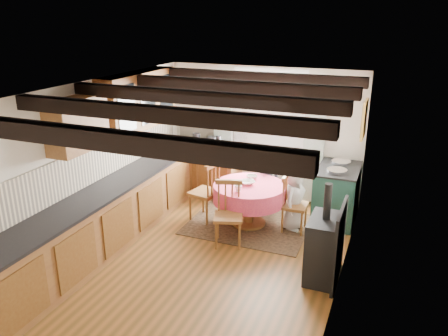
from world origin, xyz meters
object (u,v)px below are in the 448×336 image
at_px(chair_right, 295,204).
at_px(cup, 238,188).
at_px(cast_iron_stove, 325,232).
at_px(child_right, 294,199).
at_px(dining_table, 249,205).
at_px(chair_near, 228,215).
at_px(aga_range, 337,193).
at_px(child_far, 267,179).
at_px(chair_left, 205,190).

xyz_separation_m(chair_right, cup, (-0.80, -0.40, 0.28)).
distance_m(cast_iron_stove, child_right, 1.43).
relative_size(cast_iron_stove, cup, 11.76).
xyz_separation_m(dining_table, chair_near, (-0.08, -0.73, 0.14)).
bearing_deg(cup, chair_right, 26.59).
distance_m(dining_table, chair_right, 0.74).
bearing_deg(chair_right, aga_range, -40.76).
distance_m(aga_range, child_far, 1.20).
distance_m(chair_right, child_far, 0.91).
bearing_deg(child_right, cast_iron_stove, -142.70).
relative_size(aga_range, cup, 9.07).
height_order(chair_near, aga_range, chair_near).
distance_m(dining_table, child_far, 0.74).
bearing_deg(cup, chair_near, -90.58).
xyz_separation_m(chair_left, cup, (0.68, -0.26, 0.23)).
bearing_deg(aga_range, chair_near, -132.77).
bearing_deg(child_far, dining_table, 65.10).
distance_m(chair_left, cup, 0.76).
bearing_deg(chair_right, child_far, 45.04).
bearing_deg(cup, cast_iron_stove, -28.21).
bearing_deg(chair_near, chair_left, 116.62).
bearing_deg(chair_near, cup, 70.56).
bearing_deg(child_far, aga_range, 162.92).
xyz_separation_m(aga_range, cast_iron_stove, (0.11, -1.83, 0.19)).
distance_m(child_right, cup, 0.93).
distance_m(chair_right, aga_range, 0.85).
height_order(chair_left, chair_right, chair_left).
height_order(cast_iron_stove, child_far, cast_iron_stove).
distance_m(chair_left, chair_right, 1.48).
bearing_deg(cup, child_right, 31.23).
height_order(chair_near, chair_left, chair_left).
height_order(dining_table, chair_left, chair_left).
relative_size(dining_table, cast_iron_stove, 0.88).
bearing_deg(cast_iron_stove, child_far, 125.78).
height_order(dining_table, cup, cup).
distance_m(cast_iron_stove, child_far, 2.23).
height_order(dining_table, aga_range, aga_range).
distance_m(dining_table, chair_left, 0.77).
bearing_deg(child_far, cast_iron_stove, 107.43).
height_order(dining_table, child_right, child_right).
bearing_deg(chair_right, child_right, 22.95).
bearing_deg(chair_near, child_right, 29.57).
bearing_deg(aga_range, cast_iron_stove, -86.57).
xyz_separation_m(chair_near, chair_left, (-0.67, 0.66, 0.03)).
bearing_deg(chair_near, chair_right, 26.23).
bearing_deg(child_right, child_far, 56.30).
xyz_separation_m(chair_right, child_far, (-0.65, 0.63, 0.10)).
bearing_deg(cast_iron_stove, chair_near, 165.60).
height_order(chair_right, cast_iron_stove, cast_iron_stove).
bearing_deg(dining_table, child_far, 83.45).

